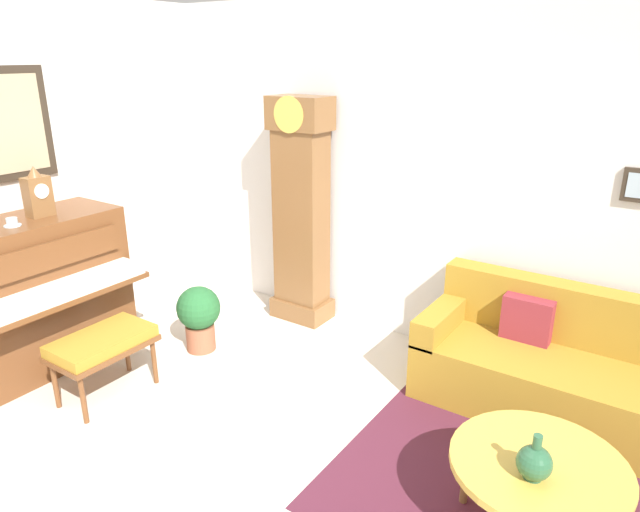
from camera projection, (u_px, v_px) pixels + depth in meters
name	position (u px, v px, depth m)	size (l,w,h in m)	color
ground_plane	(229.00, 508.00, 3.19)	(6.40, 6.00, 0.10)	beige
wall_back	(426.00, 179.00, 4.56)	(5.30, 0.13, 2.80)	silver
area_rug	(519.00, 504.00, 3.14)	(2.10, 1.50, 0.01)	#4C1E2D
piano	(31.00, 296.00, 4.34)	(0.87, 1.44, 1.19)	brown
piano_bench	(103.00, 345.00, 4.02)	(0.42, 0.70, 0.48)	brown
grandfather_clock	(301.00, 218.00, 5.07)	(0.52, 0.34, 2.03)	brown
couch	(563.00, 370.00, 3.88)	(1.90, 0.80, 0.84)	olive
coffee_table	(539.00, 467.00, 2.84)	(0.88, 0.88, 0.44)	gold
mantel_clock	(38.00, 194.00, 4.23)	(0.13, 0.18, 0.38)	brown
teacup	(12.00, 223.00, 4.03)	(0.12, 0.12, 0.06)	#ADC6D6
green_jug	(534.00, 462.00, 2.69)	(0.17, 0.17, 0.24)	#234C33
potted_plant	(199.00, 314.00, 4.69)	(0.36, 0.36, 0.56)	#935138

